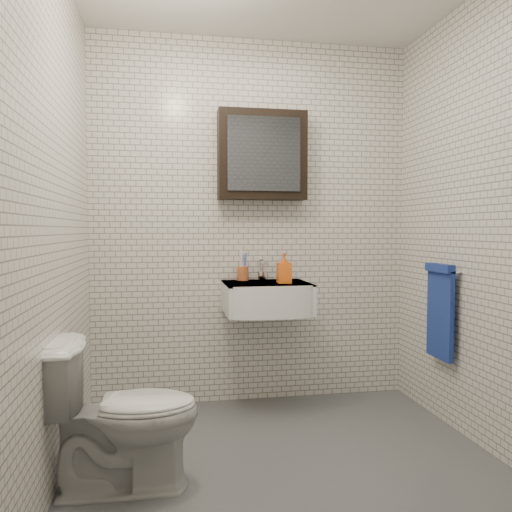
% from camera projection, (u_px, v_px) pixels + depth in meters
% --- Properties ---
extents(ground, '(2.20, 2.00, 0.01)m').
position_uv_depth(ground, '(287.00, 463.00, 2.54)').
color(ground, '#53565B').
rests_on(ground, ground).
extents(room_shell, '(2.22, 2.02, 2.51)m').
position_uv_depth(room_shell, '(288.00, 175.00, 2.47)').
color(room_shell, silver).
rests_on(room_shell, ground).
extents(washbasin, '(0.55, 0.50, 0.20)m').
position_uv_depth(washbasin, '(268.00, 298.00, 3.23)').
color(washbasin, white).
rests_on(washbasin, room_shell).
extents(faucet, '(0.06, 0.20, 0.15)m').
position_uv_depth(faucet, '(262.00, 270.00, 3.42)').
color(faucet, silver).
rests_on(faucet, washbasin).
extents(mirror_cabinet, '(0.60, 0.15, 0.60)m').
position_uv_depth(mirror_cabinet, '(262.00, 155.00, 3.37)').
color(mirror_cabinet, black).
rests_on(mirror_cabinet, room_shell).
extents(towel_rail, '(0.09, 0.30, 0.58)m').
position_uv_depth(towel_rail, '(440.00, 307.00, 3.03)').
color(towel_rail, silver).
rests_on(towel_rail, room_shell).
extents(toothbrush_cup, '(0.10, 0.10, 0.21)m').
position_uv_depth(toothbrush_cup, '(243.00, 273.00, 3.41)').
color(toothbrush_cup, '#B8592E').
rests_on(toothbrush_cup, washbasin).
extents(soap_bottle, '(0.09, 0.09, 0.20)m').
position_uv_depth(soap_bottle, '(284.00, 268.00, 3.22)').
color(soap_bottle, orange).
rests_on(soap_bottle, washbasin).
extents(toilet, '(0.70, 0.41, 0.70)m').
position_uv_depth(toilet, '(122.00, 413.00, 2.29)').
color(toilet, white).
rests_on(toilet, ground).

